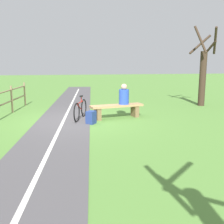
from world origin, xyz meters
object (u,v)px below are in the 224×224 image
bench (117,109)px  backpack (91,117)px  person_seated (124,96)px  bicycle (80,110)px  tree_by_path (203,72)px

bench → backpack: bearing=24.0°
backpack → bench: bearing=-144.8°
bench → backpack: (1.07, 0.76, -0.15)m
person_seated → backpack: size_ratio=1.76×
person_seated → backpack: 1.71m
bicycle → bench: bearing=107.7°
bench → bicycle: 1.37m
person_seated → tree_by_path: tree_by_path is taller
backpack → tree_by_path: 6.66m
person_seated → backpack: bearing=19.6°
bicycle → backpack: bearing=39.9°
bench → backpack: size_ratio=4.74×
tree_by_path → backpack: bearing=26.5°
bicycle → tree_by_path: bearing=128.7°
bicycle → backpack: (-0.30, 0.81, -0.15)m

